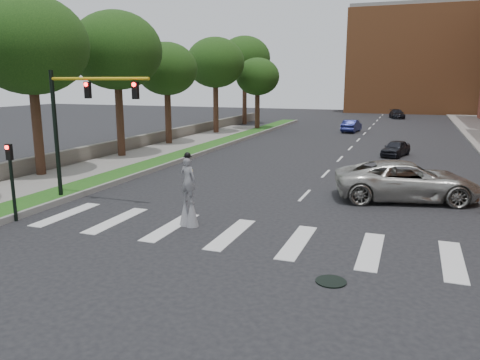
{
  "coord_description": "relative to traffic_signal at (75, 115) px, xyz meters",
  "views": [
    {
      "loc": [
        4.9,
        -14.77,
        5.74
      ],
      "look_at": [
        -1.63,
        2.92,
        1.7
      ],
      "focal_mm": 35.0,
      "sensor_mm": 36.0,
      "label": 1
    }
  ],
  "objects": [
    {
      "name": "car_near",
      "position": [
        13.59,
        19.8,
        -3.54
      ],
      "size": [
        2.36,
        3.84,
        1.22
      ],
      "primitive_type": "imported",
      "rotation": [
        0.0,
        0.0,
        -0.28
      ],
      "color": "black",
      "rests_on": "ground"
    },
    {
      "name": "tree_4",
      "position": [
        -5.33,
        28.94,
        3.37
      ],
      "size": [
        6.18,
        6.18,
        10.18
      ],
      "color": "#362015",
      "rests_on": "ground"
    },
    {
      "name": "tree_2",
      "position": [
        -5.78,
        11.87,
        3.65
      ],
      "size": [
        6.59,
        6.59,
        10.63
      ],
      "color": "#362015",
      "rests_on": "ground"
    },
    {
      "name": "stone_wall",
      "position": [
        -7.22,
        19.0,
        -3.6
      ],
      "size": [
        0.5,
        56.0,
        1.1
      ],
      "primitive_type": "cube",
      "color": "#605B52",
      "rests_on": "ground"
    },
    {
      "name": "ground_plane",
      "position": [
        9.78,
        -3.0,
        -4.15
      ],
      "size": [
        160.0,
        160.0,
        0.0
      ],
      "primitive_type": "plane",
      "color": "black",
      "rests_on": "ground"
    },
    {
      "name": "tree_5",
      "position": [
        -6.35,
        40.94,
        4.33
      ],
      "size": [
        6.63,
        6.63,
        11.34
      ],
      "color": "#362015",
      "rests_on": "ground"
    },
    {
      "name": "manhole",
      "position": [
        12.78,
        -5.0,
        -4.13
      ],
      "size": [
        0.9,
        0.9,
        0.04
      ],
      "primitive_type": "cylinder",
      "color": "black",
      "rests_on": "ground"
    },
    {
      "name": "building_backdrop",
      "position": [
        15.78,
        75.0,
        4.85
      ],
      "size": [
        26.0,
        14.0,
        18.0
      ],
      "primitive_type": "cube",
      "color": "#AD6436",
      "rests_on": "ground"
    },
    {
      "name": "tree_3",
      "position": [
        -5.86,
        19.34,
        2.51
      ],
      "size": [
        5.39,
        5.39,
        9.0
      ],
      "color": "#362015",
      "rests_on": "ground"
    },
    {
      "name": "grass_median",
      "position": [
        -1.72,
        17.0,
        -4.03
      ],
      "size": [
        2.0,
        60.0,
        0.25
      ],
      "primitive_type": "cube",
      "color": "#1E5016",
      "rests_on": "ground"
    },
    {
      "name": "tree_6",
      "position": [
        -2.41,
        34.32,
        1.94
      ],
      "size": [
        5.0,
        5.0,
        8.27
      ],
      "color": "#362015",
      "rests_on": "ground"
    },
    {
      "name": "car_far",
      "position": [
        12.3,
        58.22,
        -3.49
      ],
      "size": [
        2.77,
        4.86,
        1.33
      ],
      "primitive_type": "imported",
      "rotation": [
        0.0,
        0.0,
        0.21
      ],
      "color": "black",
      "rests_on": "ground"
    },
    {
      "name": "car_mid",
      "position": [
        8.21,
        36.04,
        -3.46
      ],
      "size": [
        1.9,
        4.32,
        1.38
      ],
      "primitive_type": "imported",
      "rotation": [
        0.0,
        0.0,
        3.03
      ],
      "color": "#161B4F",
      "rests_on": "ground"
    },
    {
      "name": "sidewalk_left",
      "position": [
        -4.72,
        7.0,
        -4.06
      ],
      "size": [
        4.0,
        60.0,
        0.18
      ],
      "primitive_type": "cube",
      "color": "gray",
      "rests_on": "ground"
    },
    {
      "name": "traffic_signal",
      "position": [
        0.0,
        0.0,
        0.0
      ],
      "size": [
        5.3,
        0.23,
        6.2
      ],
      "color": "black",
      "rests_on": "ground"
    },
    {
      "name": "secondary_signal",
      "position": [
        -0.52,
        -3.5,
        -2.2
      ],
      "size": [
        0.25,
        0.21,
        3.23
      ],
      "color": "black",
      "rests_on": "ground"
    },
    {
      "name": "suv_crossing",
      "position": [
        14.61,
        5.87,
        -3.2
      ],
      "size": [
        7.37,
        4.67,
        1.9
      ],
      "primitive_type": "imported",
      "rotation": [
        0.0,
        0.0,
        1.81
      ],
      "color": "#ACAAA2",
      "rests_on": "ground"
    },
    {
      "name": "stilt_performer",
      "position": [
        6.51,
        -1.57,
        -2.94
      ],
      "size": [
        0.83,
        0.58,
        2.99
      ],
      "rotation": [
        0.0,
        0.0,
        2.95
      ],
      "color": "#362015",
      "rests_on": "ground"
    },
    {
      "name": "tree_1",
      "position": [
        -6.19,
        4.05,
        3.53
      ],
      "size": [
        6.66,
        6.66,
        10.54
      ],
      "color": "#362015",
      "rests_on": "ground"
    },
    {
      "name": "median_curb",
      "position": [
        -0.67,
        17.0,
        -4.01
      ],
      "size": [
        0.2,
        60.0,
        0.28
      ],
      "primitive_type": "cube",
      "color": "gray",
      "rests_on": "ground"
    }
  ]
}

